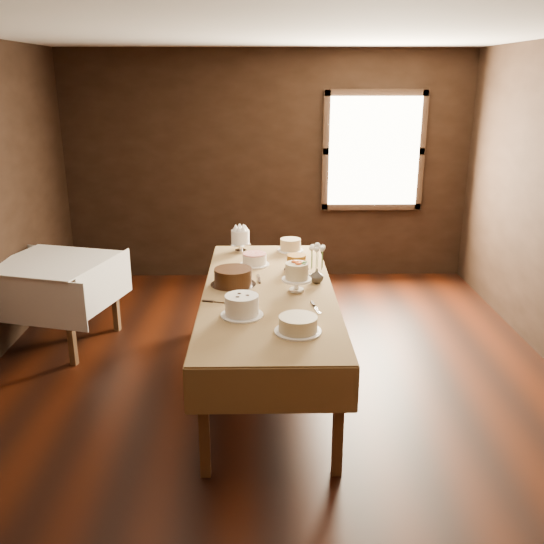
{
  "coord_description": "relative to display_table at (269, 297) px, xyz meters",
  "views": [
    {
      "loc": [
        -0.09,
        -4.42,
        2.46
      ],
      "look_at": [
        0.0,
        0.2,
        0.95
      ],
      "focal_mm": 39.43,
      "sensor_mm": 36.0,
      "label": 1
    }
  ],
  "objects": [
    {
      "name": "ceiling",
      "position": [
        0.03,
        -0.1,
        2.03
      ],
      "size": [
        5.0,
        6.0,
        0.01
      ],
      "primitive_type": "cube",
      "color": "beige",
      "rests_on": "wall_back"
    },
    {
      "name": "cake_swirl",
      "position": [
        -0.2,
        -0.54,
        0.14
      ],
      "size": [
        0.31,
        0.31,
        0.16
      ],
      "color": "white",
      "rests_on": "display_table"
    },
    {
      "name": "flower_vase",
      "position": [
        0.4,
        0.18,
        0.12
      ],
      "size": [
        0.16,
        0.16,
        0.12
      ],
      "primitive_type": "imported",
      "rotation": [
        0.0,
        0.0,
        3.97
      ],
      "color": "#2D2823",
      "rests_on": "display_table"
    },
    {
      "name": "wall_front",
      "position": [
        0.03,
        -3.1,
        0.63
      ],
      "size": [
        5.0,
        0.02,
        2.8
      ],
      "primitive_type": "cube",
      "color": "black",
      "rests_on": "ground"
    },
    {
      "name": "cake_cream",
      "position": [
        0.19,
        -0.84,
        0.11
      ],
      "size": [
        0.32,
        0.32,
        0.11
      ],
      "color": "white",
      "rests_on": "display_table"
    },
    {
      "name": "cake_caramel",
      "position": [
        0.25,
        0.51,
        0.13
      ],
      "size": [
        0.23,
        0.23,
        0.14
      ],
      "color": "silver",
      "rests_on": "display_table"
    },
    {
      "name": "window",
      "position": [
        1.33,
        2.84,
        0.83
      ],
      "size": [
        1.1,
        0.05,
        1.3
      ],
      "primitive_type": "cube",
      "color": "#FFEABF",
      "rests_on": "wall_back"
    },
    {
      "name": "cake_speckled",
      "position": [
        0.23,
        1.14,
        0.12
      ],
      "size": [
        0.26,
        0.26,
        0.12
      ],
      "color": "white",
      "rests_on": "display_table"
    },
    {
      "name": "cake_server_d",
      "position": [
        0.35,
        0.36,
        0.07
      ],
      "size": [
        0.16,
        0.21,
        0.01
      ],
      "primitive_type": "cube",
      "rotation": [
        0.0,
        0.0,
        0.94
      ],
      "color": "silver",
      "rests_on": "display_table"
    },
    {
      "name": "cake_lattice",
      "position": [
        -0.12,
        0.68,
        0.11
      ],
      "size": [
        0.3,
        0.3,
        0.1
      ],
      "color": "white",
      "rests_on": "display_table"
    },
    {
      "name": "display_table",
      "position": [
        0.0,
        0.0,
        0.0
      ],
      "size": [
        1.04,
        2.67,
        0.83
      ],
      "rotation": [
        0.0,
        0.0,
        -0.0
      ],
      "color": "#4D321D",
      "rests_on": "ground"
    },
    {
      "name": "cake_chocolate",
      "position": [
        -0.29,
        0.12,
        0.13
      ],
      "size": [
        0.43,
        0.43,
        0.14
      ],
      "color": "silver",
      "rests_on": "display_table"
    },
    {
      "name": "cake_server_b",
      "position": [
        0.35,
        -0.44,
        0.07
      ],
      "size": [
        0.06,
        0.24,
        0.01
      ],
      "primitive_type": "cube",
      "rotation": [
        0.0,
        0.0,
        -1.41
      ],
      "color": "silver",
      "rests_on": "display_table"
    },
    {
      "name": "wall_back",
      "position": [
        0.03,
        2.9,
        0.63
      ],
      "size": [
        5.0,
        0.02,
        2.8
      ],
      "primitive_type": "cube",
      "color": "black",
      "rests_on": "ground"
    },
    {
      "name": "cake_server_c",
      "position": [
        -0.08,
        0.32,
        0.07
      ],
      "size": [
        0.04,
        0.24,
        0.01
      ],
      "primitive_type": "cube",
      "rotation": [
        0.0,
        0.0,
        1.64
      ],
      "color": "silver",
      "rests_on": "display_table"
    },
    {
      "name": "floor",
      "position": [
        0.03,
        -0.1,
        -0.77
      ],
      "size": [
        5.0,
        6.0,
        0.01
      ],
      "primitive_type": "cube",
      "color": "black",
      "rests_on": "ground"
    },
    {
      "name": "cake_server_e",
      "position": [
        -0.35,
        -0.29,
        0.07
      ],
      "size": [
        0.24,
        0.09,
        0.01
      ],
      "primitive_type": "cube",
      "rotation": [
        0.0,
        0.0,
        -0.27
      ],
      "color": "silver",
      "rests_on": "display_table"
    },
    {
      "name": "cake_meringue",
      "position": [
        -0.26,
        1.12,
        0.17
      ],
      "size": [
        0.25,
        0.25,
        0.23
      ],
      "color": "silver",
      "rests_on": "display_table"
    },
    {
      "name": "flower_bouquet",
      "position": [
        0.4,
        0.18,
        0.3
      ],
      "size": [
        0.14,
        0.14,
        0.2
      ],
      "primitive_type": null,
      "color": "white",
      "rests_on": "flower_vase"
    },
    {
      "name": "side_table",
      "position": [
        -2.02,
        0.85,
        -0.04
      ],
      "size": [
        1.2,
        1.2,
        0.83
      ],
      "rotation": [
        0.0,
        0.0,
        -0.27
      ],
      "color": "#4D321D",
      "rests_on": "ground"
    },
    {
      "name": "cake_flowers",
      "position": [
        0.22,
        -0.03,
        0.17
      ],
      "size": [
        0.25,
        0.25,
        0.25
      ],
      "color": "white",
      "rests_on": "display_table"
    }
  ]
}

